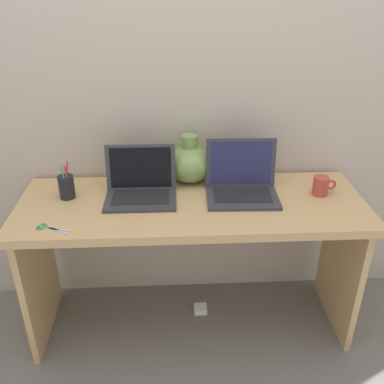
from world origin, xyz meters
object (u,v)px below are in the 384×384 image
(green_vase, at_px, (190,163))
(coffee_mug, at_px, (321,186))
(scissors, at_px, (47,228))
(laptop_left, at_px, (141,184))
(pen_cup, at_px, (67,186))
(power_brick, at_px, (200,309))
(laptop_right, at_px, (241,181))

(green_vase, bearing_deg, coffee_mug, -16.72)
(scissors, bearing_deg, coffee_mug, 11.04)
(laptop_left, distance_m, scissors, 0.46)
(laptop_left, distance_m, pen_cup, 0.34)
(coffee_mug, distance_m, power_brick, 0.95)
(laptop_left, relative_size, pen_cup, 1.85)
(scissors, distance_m, power_brick, 1.02)
(coffee_mug, bearing_deg, power_brick, 176.44)
(laptop_right, distance_m, scissors, 0.89)
(laptop_right, xyz_separation_m, green_vase, (-0.24, 0.15, 0.03))
(scissors, bearing_deg, power_brick, 22.47)
(laptop_right, height_order, scissors, laptop_right)
(coffee_mug, bearing_deg, pen_cup, 178.59)
(pen_cup, xyz_separation_m, power_brick, (0.63, 0.01, -0.78))
(laptop_left, distance_m, laptop_right, 0.47)
(laptop_right, relative_size, scissors, 2.34)
(coffee_mug, distance_m, pen_cup, 1.19)
(laptop_left, relative_size, laptop_right, 0.96)
(green_vase, bearing_deg, scissors, -145.30)
(laptop_left, bearing_deg, power_brick, 1.60)
(laptop_right, xyz_separation_m, power_brick, (-0.19, 0.00, -0.79))
(green_vase, relative_size, pen_cup, 1.35)
(laptop_left, relative_size, scissors, 2.26)
(laptop_right, height_order, pen_cup, laptop_right)
(laptop_left, height_order, coffee_mug, laptop_left)
(laptop_left, relative_size, coffee_mug, 2.93)
(laptop_left, distance_m, power_brick, 0.84)
(pen_cup, bearing_deg, laptop_left, -0.38)
(green_vase, height_order, coffee_mug, green_vase)
(coffee_mug, bearing_deg, green_vase, 163.28)
(pen_cup, xyz_separation_m, scissors, (-0.03, -0.27, -0.05))
(laptop_left, bearing_deg, green_vase, 33.68)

